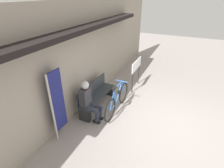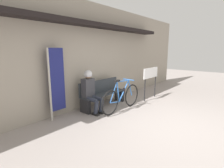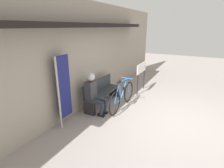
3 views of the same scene
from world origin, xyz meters
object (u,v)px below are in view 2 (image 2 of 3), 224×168
at_px(bicycle, 122,97).
at_px(person_seated, 90,89).
at_px(banner_pole, 56,81).
at_px(signboard, 151,75).
at_px(park_bench_near, 103,94).

distance_m(bicycle, person_seated, 0.97).
distance_m(person_seated, banner_pole, 1.00).
bearing_deg(signboard, person_seated, 164.43).
bearing_deg(signboard, park_bench_near, 156.04).
distance_m(person_seated, signboard, 2.45).
bearing_deg(bicycle, banner_pole, 150.94).
relative_size(park_bench_near, signboard, 1.49).
distance_m(banner_pole, signboard, 3.40).
bearing_deg(person_seated, park_bench_near, 9.61).
height_order(bicycle, person_seated, person_seated).
xyz_separation_m(park_bench_near, person_seated, (-0.64, -0.11, 0.30)).
bearing_deg(person_seated, bicycle, -40.65).
bearing_deg(bicycle, signboard, -1.91).
relative_size(bicycle, banner_pole, 0.97).
bearing_deg(park_bench_near, person_seated, -170.39).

